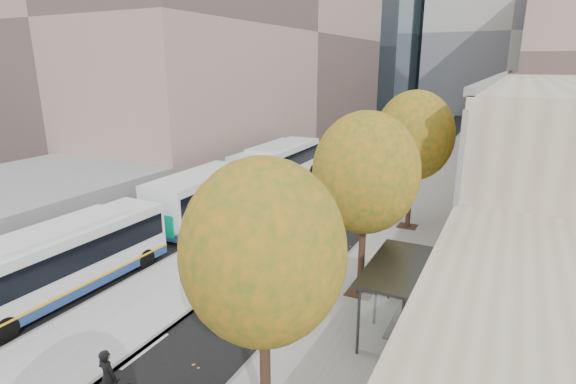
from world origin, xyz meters
The scene contains 10 objects.
bus_platform centered at (-3.88, 35.00, 0.07)m, with size 4.25×150.00×0.15m, color #A2A2A2.
sidewalk centered at (4.12, 35.00, 0.04)m, with size 4.75×150.00×0.08m, color gray.
building_midrise centered at (-22.50, 41.00, 12.50)m, with size 24.00×46.00×25.00m, color gray.
building_far_block centered at (6.00, 96.00, 15.00)m, with size 30.00×18.00×30.00m, color #AAA69B.
bus_shelter centered at (5.69, 10.96, 2.19)m, with size 1.90×4.40×2.53m.
tree_b centered at (3.60, 5.00, 5.04)m, with size 4.00×4.00×6.97m.
tree_c centered at (3.60, 13.00, 5.25)m, with size 4.20×4.20×7.28m.
tree_d centered at (3.60, 22.00, 5.47)m, with size 4.40×4.40×7.60m.
bus_far centered at (-7.66, 22.67, 1.72)m, with size 3.11×18.98×3.16m.
distant_car centered at (-7.57, 48.91, 0.72)m, with size 1.70×4.23×1.44m, color silver.
Camera 1 is at (8.56, -3.52, 9.33)m, focal length 28.00 mm.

